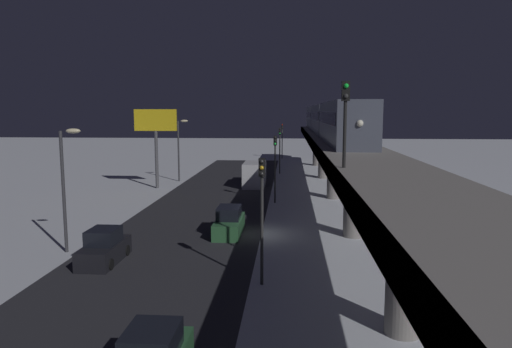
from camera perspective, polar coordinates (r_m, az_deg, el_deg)
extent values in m
plane|color=silver|center=(33.57, 0.17, -7.35)|extent=(240.00, 240.00, 0.00)
cube|color=#28282D|center=(34.31, -8.63, -7.10)|extent=(11.00, 101.60, 0.01)
cube|color=gray|center=(32.81, 11.91, 2.14)|extent=(5.00, 101.60, 0.80)
cube|color=#38383D|center=(32.57, 7.76, 2.20)|extent=(0.24, 99.56, 0.80)
cylinder|color=gray|center=(76.27, 7.43, 2.98)|extent=(1.40, 1.40, 5.23)
cylinder|color=gray|center=(61.84, 8.20, 1.91)|extent=(1.40, 1.40, 5.23)
cylinder|color=gray|center=(47.47, 9.45, 0.18)|extent=(1.40, 1.40, 5.23)
cylinder|color=gray|center=(33.22, 11.77, -3.04)|extent=(1.40, 1.40, 5.23)
cylinder|color=gray|center=(19.37, 17.57, -10.94)|extent=(1.40, 1.40, 5.23)
cube|color=#4C5160|center=(39.84, 10.59, 6.13)|extent=(2.90, 18.00, 3.40)
cube|color=black|center=(39.84, 10.60, 6.72)|extent=(2.94, 16.20, 0.90)
cube|color=#4C5160|center=(58.36, 8.53, 6.60)|extent=(2.90, 18.00, 3.40)
cube|color=black|center=(58.36, 8.53, 7.00)|extent=(2.94, 16.20, 0.90)
cube|color=#4C5160|center=(76.92, 7.46, 6.84)|extent=(2.90, 18.00, 3.40)
cube|color=black|center=(76.91, 7.46, 7.14)|extent=(2.94, 16.20, 0.90)
sphere|color=white|center=(30.87, 12.49, 6.02)|extent=(0.44, 0.44, 0.44)
cylinder|color=black|center=(22.32, 10.70, 4.84)|extent=(0.16, 0.16, 3.20)
cube|color=black|center=(22.32, 10.82, 9.84)|extent=(0.36, 0.28, 0.90)
sphere|color=#19F23F|center=(22.17, 10.89, 10.45)|extent=(0.22, 0.22, 0.22)
sphere|color=#333333|center=(22.15, 10.86, 9.26)|extent=(0.22, 0.22, 0.22)
cube|color=black|center=(28.91, -17.91, -9.07)|extent=(1.80, 4.25, 1.10)
cube|color=black|center=(28.65, -17.99, -7.18)|extent=(1.58, 2.04, 0.87)
cylinder|color=black|center=(27.50, -17.25, -10.40)|extent=(0.20, 0.64, 0.64)
cylinder|color=black|center=(28.15, -20.54, -10.13)|extent=(0.20, 0.64, 0.64)
cylinder|color=black|center=(29.85, -15.40, -8.90)|extent=(0.20, 0.64, 0.64)
cylinder|color=black|center=(30.46, -18.47, -8.69)|extent=(0.20, 0.64, 0.64)
cube|color=black|center=(15.87, -12.53, -19.24)|extent=(1.58, 1.95, 0.87)
cube|color=#2D6038|center=(33.70, -3.27, -6.34)|extent=(1.80, 4.78, 1.10)
cube|color=black|center=(33.48, -3.29, -4.70)|extent=(1.58, 2.30, 0.87)
cube|color=#B2B2B7|center=(58.18, 0.06, 0.23)|extent=(2.30, 2.20, 2.40)
cube|color=silver|center=(54.40, -0.22, -0.08)|extent=(2.40, 5.00, 2.80)
cylinder|color=#2D2D2D|center=(23.51, 0.72, -6.95)|extent=(0.16, 0.16, 5.50)
cube|color=black|center=(22.92, 0.73, 0.82)|extent=(0.32, 0.32, 0.90)
sphere|color=black|center=(22.71, 0.71, 1.51)|extent=(0.20, 0.20, 0.20)
sphere|color=yellow|center=(22.74, 0.70, 0.76)|extent=(0.20, 0.20, 0.20)
sphere|color=black|center=(22.78, 0.70, 0.01)|extent=(0.20, 0.20, 0.20)
cylinder|color=#2D2D2D|center=(44.51, 2.32, -0.04)|extent=(0.16, 0.16, 5.50)
cube|color=black|center=(44.20, 2.35, 4.07)|extent=(0.32, 0.32, 0.90)
sphere|color=black|center=(44.00, 2.34, 4.45)|extent=(0.20, 0.20, 0.20)
sphere|color=black|center=(44.02, 2.34, 4.06)|extent=(0.20, 0.20, 0.20)
sphere|color=#19E53F|center=(44.04, 2.34, 3.67)|extent=(0.20, 0.20, 0.20)
cylinder|color=#2D2D2D|center=(65.75, 2.89, 2.42)|extent=(0.16, 0.16, 5.50)
cube|color=black|center=(65.54, 2.91, 5.21)|extent=(0.32, 0.32, 0.90)
sphere|color=black|center=(65.34, 2.91, 5.47)|extent=(0.20, 0.20, 0.20)
sphere|color=black|center=(65.36, 2.91, 5.21)|extent=(0.20, 0.20, 0.20)
sphere|color=#19E53F|center=(65.37, 2.91, 4.94)|extent=(0.20, 0.20, 0.20)
cylinder|color=#2D2D2D|center=(87.05, 3.19, 3.69)|extent=(0.16, 0.16, 5.50)
cube|color=black|center=(86.89, 3.20, 5.79)|extent=(0.32, 0.32, 0.90)
sphere|color=red|center=(86.70, 3.20, 5.99)|extent=(0.20, 0.20, 0.20)
sphere|color=black|center=(86.71, 3.20, 5.79)|extent=(0.20, 0.20, 0.20)
sphere|color=black|center=(86.72, 3.20, 5.59)|extent=(0.20, 0.20, 0.20)
cylinder|color=#4C4C51|center=(54.28, -11.96, 1.71)|extent=(0.36, 0.36, 6.50)
cube|color=yellow|center=(54.02, -12.09, 6.41)|extent=(4.80, 0.30, 2.40)
cylinder|color=#38383D|center=(31.00, -22.29, -2.09)|extent=(0.20, 0.20, 7.50)
ellipsoid|color=#F4E5B2|center=(30.28, -21.28, 4.89)|extent=(0.90, 0.44, 0.30)
cylinder|color=#38383D|center=(59.18, -9.37, 2.73)|extent=(0.20, 0.20, 7.50)
ellipsoid|color=#F4E5B2|center=(58.81, -8.69, 6.38)|extent=(0.90, 0.44, 0.30)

